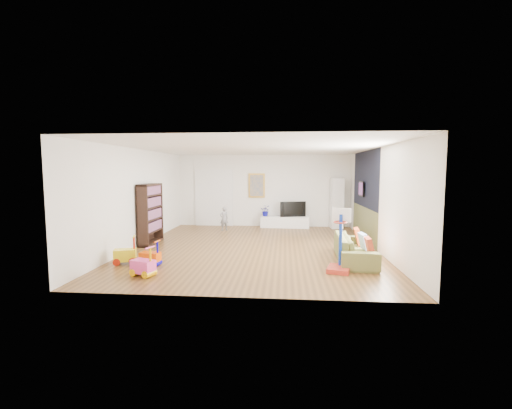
# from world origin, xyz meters

# --- Properties ---
(floor) EXTENTS (6.50, 7.50, 0.00)m
(floor) POSITION_xyz_m (0.00, 0.00, 0.00)
(floor) COLOR brown
(floor) RESTS_ON ground
(ceiling) EXTENTS (6.50, 7.50, 0.00)m
(ceiling) POSITION_xyz_m (0.00, 0.00, 2.70)
(ceiling) COLOR white
(ceiling) RESTS_ON ground
(wall_back) EXTENTS (6.50, 0.00, 2.70)m
(wall_back) POSITION_xyz_m (0.00, 3.75, 1.35)
(wall_back) COLOR white
(wall_back) RESTS_ON ground
(wall_front) EXTENTS (6.50, 0.00, 2.70)m
(wall_front) POSITION_xyz_m (0.00, -3.75, 1.35)
(wall_front) COLOR white
(wall_front) RESTS_ON ground
(wall_left) EXTENTS (0.00, 7.50, 2.70)m
(wall_left) POSITION_xyz_m (-3.25, 0.00, 1.35)
(wall_left) COLOR silver
(wall_left) RESTS_ON ground
(wall_right) EXTENTS (0.00, 7.50, 2.70)m
(wall_right) POSITION_xyz_m (3.25, 0.00, 1.35)
(wall_right) COLOR white
(wall_right) RESTS_ON ground
(navy_accent) EXTENTS (0.01, 3.20, 1.70)m
(navy_accent) POSITION_xyz_m (3.23, 1.40, 1.85)
(navy_accent) COLOR black
(navy_accent) RESTS_ON wall_right
(olive_wainscot) EXTENTS (0.01, 3.20, 1.00)m
(olive_wainscot) POSITION_xyz_m (3.23, 1.40, 0.50)
(olive_wainscot) COLOR brown
(olive_wainscot) RESTS_ON wall_right
(doorway) EXTENTS (1.45, 0.06, 2.10)m
(doorway) POSITION_xyz_m (-1.90, 3.71, 1.05)
(doorway) COLOR white
(doorway) RESTS_ON ground
(painting_back) EXTENTS (0.62, 0.06, 0.92)m
(painting_back) POSITION_xyz_m (-0.25, 3.71, 1.55)
(painting_back) COLOR gold
(painting_back) RESTS_ON wall_back
(artwork_right) EXTENTS (0.04, 0.56, 0.46)m
(artwork_right) POSITION_xyz_m (3.17, 1.60, 1.55)
(artwork_right) COLOR #7F3F8C
(artwork_right) RESTS_ON wall_right
(media_console) EXTENTS (1.80, 0.52, 0.42)m
(media_console) POSITION_xyz_m (0.83, 3.44, 0.21)
(media_console) COLOR white
(media_console) RESTS_ON ground
(tall_cabinet) EXTENTS (0.46, 0.46, 1.84)m
(tall_cabinet) POSITION_xyz_m (2.72, 3.47, 0.92)
(tall_cabinet) COLOR white
(tall_cabinet) RESTS_ON ground
(bookshelf) EXTENTS (0.31, 1.18, 1.73)m
(bookshelf) POSITION_xyz_m (-3.04, 0.29, 0.87)
(bookshelf) COLOR black
(bookshelf) RESTS_ON ground
(sofa) EXTENTS (0.91, 2.07, 0.59)m
(sofa) POSITION_xyz_m (2.45, -1.19, 0.30)
(sofa) COLOR olive
(sofa) RESTS_ON ground
(basketball_hoop) EXTENTS (0.59, 0.66, 1.32)m
(basketball_hoop) POSITION_xyz_m (1.95, -2.10, 0.66)
(basketball_hoop) COLOR red
(basketball_hoop) RESTS_ON ground
(ride_on_yellow) EXTENTS (0.54, 0.42, 0.63)m
(ride_on_yellow) POSITION_xyz_m (-2.78, -1.90, 0.31)
(ride_on_yellow) COLOR yellow
(ride_on_yellow) RESTS_ON ground
(ride_on_orange) EXTENTS (0.46, 0.32, 0.57)m
(ride_on_orange) POSITION_xyz_m (-2.15, -2.01, 0.28)
(ride_on_orange) COLOR #E64E05
(ride_on_orange) RESTS_ON ground
(ride_on_pink) EXTENTS (0.53, 0.42, 0.61)m
(ride_on_pink) POSITION_xyz_m (-2.00, -2.74, 0.30)
(ride_on_pink) COLOR #F9429A
(ride_on_pink) RESTS_ON ground
(child) EXTENTS (0.37, 0.33, 0.84)m
(child) POSITION_xyz_m (-1.32, 2.62, 0.42)
(child) COLOR gray
(child) RESTS_ON ground
(tv) EXTENTS (0.97, 0.42, 0.56)m
(tv) POSITION_xyz_m (1.09, 3.48, 0.70)
(tv) COLOR black
(tv) RESTS_ON media_console
(vase_plant) EXTENTS (0.39, 0.35, 0.41)m
(vase_plant) POSITION_xyz_m (0.11, 3.47, 0.62)
(vase_plant) COLOR #0C0D84
(vase_plant) RESTS_ON media_console
(pillow_left) EXTENTS (0.12, 0.40, 0.39)m
(pillow_left) POSITION_xyz_m (2.65, -1.76, 0.47)
(pillow_left) COLOR #AA3822
(pillow_left) RESTS_ON sofa
(pillow_center) EXTENTS (0.14, 0.39, 0.38)m
(pillow_center) POSITION_xyz_m (2.65, -1.19, 0.47)
(pillow_center) COLOR white
(pillow_center) RESTS_ON sofa
(pillow_right) EXTENTS (0.14, 0.42, 0.41)m
(pillow_right) POSITION_xyz_m (2.64, -0.59, 0.47)
(pillow_right) COLOR #B33F19
(pillow_right) RESTS_ON sofa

